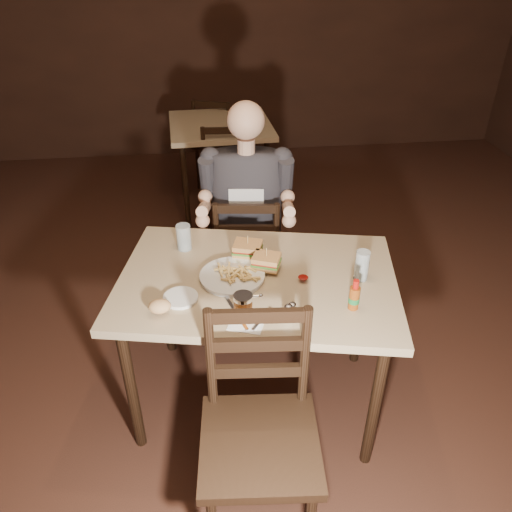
{
  "coord_description": "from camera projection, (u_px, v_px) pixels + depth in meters",
  "views": [
    {
      "loc": [
        -0.38,
        -1.83,
        2.05
      ],
      "look_at": [
        -0.15,
        -0.0,
        0.85
      ],
      "focal_mm": 35.0,
      "sensor_mm": 36.0,
      "label": 1
    }
  ],
  "objects": [
    {
      "name": "side_plate",
      "position": [
        181.0,
        299.0,
        2.06
      ],
      "size": [
        0.17,
        0.17,
        0.01
      ],
      "primitive_type": "cylinder",
      "rotation": [
        0.0,
        0.0,
        -0.21
      ],
      "color": "white",
      "rests_on": "main_table"
    },
    {
      "name": "knife",
      "position": [
        236.0,
        313.0,
        1.99
      ],
      "size": [
        0.08,
        0.22,
        0.01
      ],
      "primitive_type": "cube",
      "rotation": [
        0.0,
        0.0,
        0.3
      ],
      "color": "silver",
      "rests_on": "napkin"
    },
    {
      "name": "chair_near",
      "position": [
        260.0,
        444.0,
        1.83
      ],
      "size": [
        0.48,
        0.51,
        0.95
      ],
      "primitive_type": null,
      "rotation": [
        0.0,
        0.0,
        -0.09
      ],
      "color": "black",
      "rests_on": "ground"
    },
    {
      "name": "pepper_shaker",
      "position": [
        292.0,
        310.0,
        1.96
      ],
      "size": [
        0.04,
        0.04,
        0.06
      ],
      "primitive_type": null,
      "rotation": [
        0.0,
        0.0,
        -0.21
      ],
      "color": "#38332D",
      "rests_on": "main_table"
    },
    {
      "name": "sandwich_left",
      "position": [
        248.0,
        245.0,
        2.3
      ],
      "size": [
        0.15,
        0.14,
        0.11
      ],
      "primitive_type": null,
      "rotation": [
        0.0,
        0.0,
        -0.29
      ],
      "color": "#DB9B52",
      "rests_on": "dinner_plate"
    },
    {
      "name": "bg_chair_far",
      "position": [
        218.0,
        141.0,
        4.64
      ],
      "size": [
        0.51,
        0.53,
        0.84
      ],
      "primitive_type": null,
      "rotation": [
        0.0,
        0.0,
        2.8
      ],
      "color": "black",
      "rests_on": "ground"
    },
    {
      "name": "main_table",
      "position": [
        257.0,
        292.0,
        2.24
      ],
      "size": [
        1.36,
        1.05,
        0.77
      ],
      "rotation": [
        0.0,
        0.0,
        -0.21
      ],
      "color": "tan",
      "rests_on": "ground"
    },
    {
      "name": "glass_right",
      "position": [
        362.0,
        265.0,
        2.16
      ],
      "size": [
        0.07,
        0.07,
        0.14
      ],
      "primitive_type": "cylinder",
      "rotation": [
        0.0,
        0.0,
        -0.21
      ],
      "color": "silver",
      "rests_on": "main_table"
    },
    {
      "name": "dinner_plate",
      "position": [
        232.0,
        277.0,
        2.19
      ],
      "size": [
        0.33,
        0.33,
        0.02
      ],
      "primitive_type": "cylinder",
      "rotation": [
        0.0,
        0.0,
        -0.21
      ],
      "color": "white",
      "rests_on": "main_table"
    },
    {
      "name": "syrup_dispenser",
      "position": [
        243.0,
        306.0,
        1.95
      ],
      "size": [
        0.09,
        0.09,
        0.1
      ],
      "primitive_type": null,
      "rotation": [
        0.0,
        0.0,
        -0.21
      ],
      "color": "#863C0F",
      "rests_on": "main_table"
    },
    {
      "name": "bg_chair_near",
      "position": [
        226.0,
        191.0,
        3.72
      ],
      "size": [
        0.43,
        0.46,
        0.86
      ],
      "primitive_type": null,
      "rotation": [
        0.0,
        0.0,
        -0.07
      ],
      "color": "black",
      "rests_on": "ground"
    },
    {
      "name": "sandwich_right",
      "position": [
        266.0,
        257.0,
        2.21
      ],
      "size": [
        0.14,
        0.13,
        0.1
      ],
      "primitive_type": null,
      "rotation": [
        0.0,
        0.0,
        -0.38
      ],
      "color": "#DB9B52",
      "rests_on": "dinner_plate"
    },
    {
      "name": "chair_far",
      "position": [
        247.0,
        255.0,
        2.98
      ],
      "size": [
        0.45,
        0.48,
        0.87
      ],
      "primitive_type": null,
      "rotation": [
        0.0,
        0.0,
        3.02
      ],
      "color": "black",
      "rests_on": "ground"
    },
    {
      "name": "hot_sauce",
      "position": [
        355.0,
        294.0,
        1.98
      ],
      "size": [
        0.05,
        0.05,
        0.14
      ],
      "primitive_type": null,
      "rotation": [
        0.0,
        0.0,
        -0.21
      ],
      "color": "#863C0F",
      "rests_on": "main_table"
    },
    {
      "name": "glass_left",
      "position": [
        184.0,
        237.0,
        2.37
      ],
      "size": [
        0.08,
        0.08,
        0.13
      ],
      "primitive_type": "cylinder",
      "rotation": [
        0.0,
        0.0,
        -0.21
      ],
      "color": "silver",
      "rests_on": "main_table"
    },
    {
      "name": "diner",
      "position": [
        246.0,
        187.0,
        2.68
      ],
      "size": [
        0.57,
        0.47,
        0.9
      ],
      "primitive_type": null,
      "rotation": [
        0.0,
        0.0,
        -0.13
      ],
      "color": "#27272B",
      "rests_on": "chair_far"
    },
    {
      "name": "salt_shaker",
      "position": [
        288.0,
        313.0,
        1.94
      ],
      "size": [
        0.04,
        0.04,
        0.07
      ],
      "primitive_type": null,
      "rotation": [
        0.0,
        0.0,
        -0.21
      ],
      "color": "white",
      "rests_on": "main_table"
    },
    {
      "name": "bread_roll",
      "position": [
        160.0,
        306.0,
        1.97
      ],
      "size": [
        0.1,
        0.09,
        0.05
      ],
      "primitive_type": "ellipsoid",
      "rotation": [
        0.0,
        0.0,
        -0.21
      ],
      "color": "tan",
      "rests_on": "side_plate"
    },
    {
      "name": "fries_pile",
      "position": [
        239.0,
        273.0,
        2.17
      ],
      "size": [
        0.26,
        0.21,
        0.04
      ],
      "primitive_type": null,
      "rotation": [
        0.0,
        0.0,
        -0.21
      ],
      "color": "tan",
      "rests_on": "dinner_plate"
    },
    {
      "name": "fork",
      "position": [
        262.0,
        319.0,
        1.96
      ],
      "size": [
        0.1,
        0.13,
        0.0
      ],
      "primitive_type": "cube",
      "rotation": [
        0.0,
        0.0,
        -0.61
      ],
      "color": "silver",
      "rests_on": "napkin"
    },
    {
      "name": "bg_table",
      "position": [
        221.0,
        134.0,
        4.04
      ],
      "size": [
        0.83,
        0.83,
        0.77
      ],
      "rotation": [
        0.0,
        0.0,
        0.04
      ],
      "color": "tan",
      "rests_on": "ground"
    },
    {
      "name": "ketchup_dollop",
      "position": [
        303.0,
        277.0,
        2.16
      ],
      "size": [
        0.05,
        0.05,
        0.01
      ],
      "primitive_type": "ellipsoid",
      "rotation": [
        0.0,
        0.0,
        -0.21
      ],
      "color": "maroon",
      "rests_on": "dinner_plate"
    },
    {
      "name": "napkin",
      "position": [
        247.0,
        322.0,
        1.94
      ],
      "size": [
        0.17,
        0.16,
        0.0
      ],
      "primitive_type": "cube",
      "rotation": [
        0.0,
        0.0,
        -0.35
      ],
      "color": "white",
      "rests_on": "main_table"
    },
    {
      "name": "room_shell",
      "position": [
        295.0,
        133.0,
        1.92
      ],
      "size": [
        7.0,
        7.0,
        7.0
      ],
      "color": "black",
      "rests_on": "ground"
    }
  ]
}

